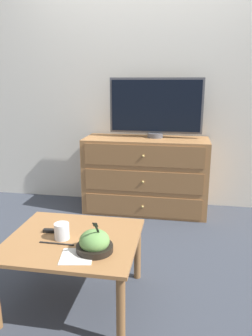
# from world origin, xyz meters

# --- Properties ---
(ground_plane) EXTENTS (12.00, 12.00, 0.00)m
(ground_plane) POSITION_xyz_m (0.00, 0.00, 0.00)
(ground_plane) COLOR #383D47
(wall_back) EXTENTS (12.00, 0.05, 2.60)m
(wall_back) POSITION_xyz_m (0.00, 0.03, 1.30)
(wall_back) COLOR silver
(wall_back) RESTS_ON ground_plane
(dresser) EXTENTS (1.17, 0.45, 0.72)m
(dresser) POSITION_xyz_m (0.03, -0.25, 0.36)
(dresser) COLOR #9E6B3D
(dresser) RESTS_ON ground_plane
(tv) EXTENTS (0.87, 0.15, 0.55)m
(tv) POSITION_xyz_m (0.11, -0.18, 1.01)
(tv) COLOR #515156
(tv) RESTS_ON dresser
(coffee_table) EXTENTS (0.73, 0.65, 0.40)m
(coffee_table) POSITION_xyz_m (-0.21, -1.70, 0.34)
(coffee_table) COLOR #9E6B3D
(coffee_table) RESTS_ON ground_plane
(takeout_bowl) EXTENTS (0.19, 0.19, 0.19)m
(takeout_bowl) POSITION_xyz_m (-0.05, -1.81, 0.44)
(takeout_bowl) COLOR black
(takeout_bowl) RESTS_ON coffee_table
(drink_cup) EXTENTS (0.08, 0.08, 0.09)m
(drink_cup) POSITION_xyz_m (-0.26, -1.71, 0.44)
(drink_cup) COLOR white
(drink_cup) RESTS_ON coffee_table
(napkin) EXTENTS (0.18, 0.18, 0.00)m
(napkin) POSITION_xyz_m (-0.12, -1.89, 0.40)
(napkin) COLOR silver
(napkin) RESTS_ON coffee_table
(knife) EXTENTS (0.19, 0.01, 0.01)m
(knife) POSITION_xyz_m (-0.27, -1.78, 0.40)
(knife) COLOR black
(knife) RESTS_ON coffee_table
(remote_control) EXTENTS (0.15, 0.04, 0.02)m
(remote_control) POSITION_xyz_m (-0.33, -1.64, 0.41)
(remote_control) COLOR black
(remote_control) RESTS_ON coffee_table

